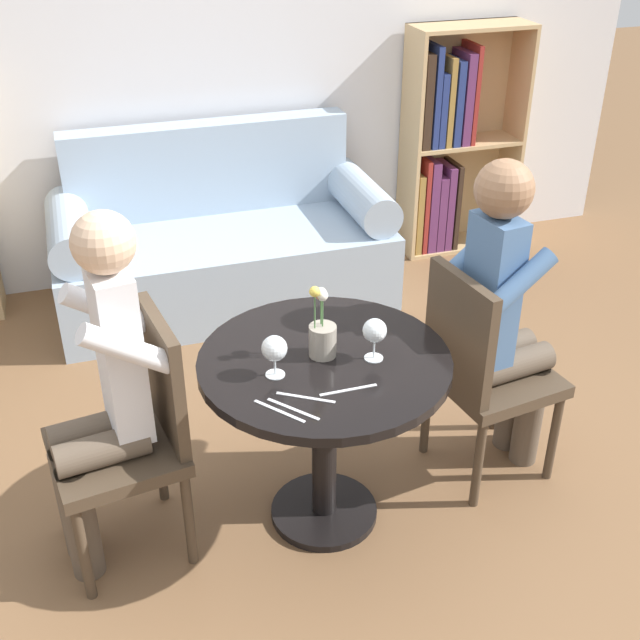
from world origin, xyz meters
name	(u,v)px	position (x,y,z in m)	size (l,w,h in m)	color
ground_plane	(324,514)	(0.00, 0.00, 0.00)	(16.00, 16.00, 0.00)	brown
back_wall	(193,33)	(0.00, 2.23, 1.35)	(5.20, 0.05, 2.70)	silver
round_table	(324,396)	(0.00, 0.00, 0.55)	(0.86, 0.86, 0.70)	black
couch	(222,246)	(0.00, 1.81, 0.31)	(1.77, 0.80, 0.92)	#9EB2C6
bookshelf_right	(447,146)	(1.44, 2.07, 0.65)	(0.70, 0.28, 1.35)	tan
chair_left	(135,429)	(-0.64, 0.08, 0.49)	(0.48, 0.48, 0.90)	#473828
chair_right	(481,367)	(0.64, 0.07, 0.49)	(0.48, 0.48, 0.90)	#473828
person_left	(102,394)	(-0.73, 0.06, 0.67)	(0.45, 0.38, 1.29)	brown
person_right	(504,316)	(0.73, 0.09, 0.69)	(0.45, 0.38, 1.30)	brown
wine_glass_left	(274,350)	(-0.18, -0.05, 0.80)	(0.08, 0.08, 0.14)	white
wine_glass_right	(375,332)	(0.16, -0.05, 0.81)	(0.08, 0.08, 0.15)	white
flower_vase	(321,333)	(0.00, 0.02, 0.79)	(0.09, 0.09, 0.27)	#9E9384
knife_left_setting	(348,390)	(0.01, -0.20, 0.71)	(0.19, 0.01, 0.00)	silver
fork_left_setting	(306,398)	(-0.13, -0.20, 0.71)	(0.17, 0.11, 0.00)	silver
knife_right_setting	(293,409)	(-0.18, -0.24, 0.71)	(0.13, 0.15, 0.00)	silver
fork_right_setting	(279,411)	(-0.22, -0.24, 0.71)	(0.12, 0.16, 0.00)	silver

